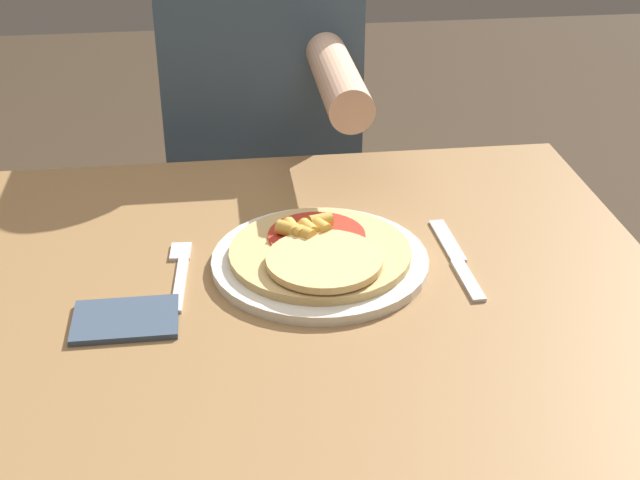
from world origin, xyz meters
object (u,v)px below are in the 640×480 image
at_px(dining_table, 295,365).
at_px(person_diner, 265,141).
at_px(plate, 320,261).
at_px(fork, 180,271).
at_px(pizza, 319,251).
at_px(knife, 457,259).

bearing_deg(dining_table, person_diner, 89.50).
distance_m(plate, fork, 0.19).
xyz_separation_m(dining_table, plate, (0.04, 0.04, 0.14)).
bearing_deg(plate, pizza, -108.51).
height_order(dining_table, fork, fork).
distance_m(pizza, fork, 0.19).
height_order(knife, person_diner, person_diner).
bearing_deg(person_diner, fork, -104.82).
bearing_deg(dining_table, pizza, 45.44).
bearing_deg(fork, plate, -1.94).
relative_size(dining_table, plate, 3.39).
xyz_separation_m(plate, person_diner, (-0.04, 0.59, -0.06)).
bearing_deg(pizza, knife, -2.23).
bearing_deg(knife, dining_table, -171.88).
relative_size(plate, fork, 1.67).
distance_m(dining_table, person_diner, 0.63).
relative_size(knife, person_diner, 0.18).
relative_size(fork, person_diner, 0.14).
height_order(plate, person_diner, person_diner).
xyz_separation_m(dining_table, knife, (0.23, 0.03, 0.13)).
relative_size(dining_table, pizza, 4.05).
bearing_deg(plate, dining_table, -132.89).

